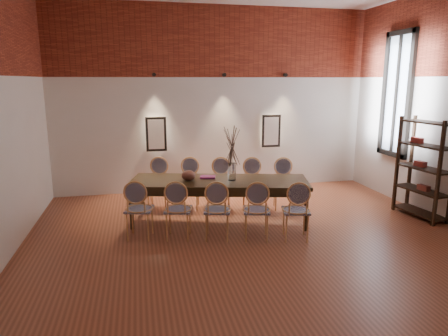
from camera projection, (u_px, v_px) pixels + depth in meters
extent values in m
cube|color=brown|center=(260.00, 250.00, 5.87)|extent=(7.00, 7.00, 0.02)
cube|color=silver|center=(214.00, 100.00, 8.82)|extent=(7.00, 0.10, 4.00)
cube|color=maroon|center=(214.00, 41.00, 8.48)|extent=(7.00, 0.02, 1.50)
cube|color=#FFEAC6|center=(156.00, 134.00, 8.61)|extent=(0.36, 0.06, 0.66)
cube|color=#FFEAC6|center=(271.00, 131.00, 9.15)|extent=(0.36, 0.06, 0.66)
cylinder|color=black|center=(154.00, 75.00, 8.31)|extent=(0.08, 0.10, 0.08)
cylinder|color=black|center=(224.00, 75.00, 8.62)|extent=(0.08, 0.10, 0.08)
cylinder|color=black|center=(285.00, 75.00, 8.91)|extent=(0.08, 0.10, 0.08)
cube|color=silver|center=(397.00, 95.00, 8.03)|extent=(0.02, 0.78, 2.38)
cube|color=black|center=(396.00, 95.00, 8.02)|extent=(0.08, 0.90, 2.50)
cube|color=black|center=(396.00, 95.00, 8.02)|extent=(0.06, 0.06, 2.40)
cube|color=#362410|center=(219.00, 201.00, 6.97)|extent=(3.19, 1.68, 0.75)
cylinder|color=silver|center=(232.00, 172.00, 6.85)|extent=(0.14, 0.14, 0.30)
ellipsoid|color=brown|center=(189.00, 175.00, 6.84)|extent=(0.24, 0.24, 0.18)
cube|color=#862167|center=(208.00, 177.00, 7.04)|extent=(0.30, 0.24, 0.03)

